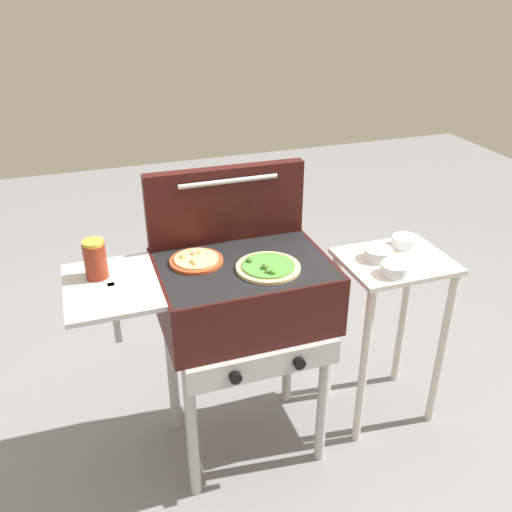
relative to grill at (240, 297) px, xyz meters
name	(u,v)px	position (x,y,z in m)	size (l,w,h in m)	color
ground_plane	(245,440)	(0.01, 0.00, -0.76)	(8.00, 8.00, 0.00)	gray
grill	(240,297)	(0.00, 0.00, 0.00)	(0.96, 0.53, 0.90)	#38110F
grill_lid_open	(226,204)	(0.01, 0.22, 0.30)	(0.63, 0.08, 0.30)	#38110F
pizza_veggie	(268,267)	(0.08, -0.07, 0.15)	(0.24, 0.24, 0.04)	#E0C17F
pizza_cheese	(196,260)	(-0.15, 0.06, 0.15)	(0.20, 0.20, 0.03)	#C64723
sauce_jar	(95,259)	(-0.50, 0.07, 0.21)	(0.08, 0.08, 0.14)	maroon
prep_table	(389,307)	(0.67, 0.00, -0.19)	(0.44, 0.36, 0.80)	beige
topping_bowl_near	(405,242)	(0.77, 0.09, 0.07)	(0.11, 0.11, 0.04)	silver
topping_bowl_far	(378,254)	(0.60, 0.03, 0.07)	(0.12, 0.12, 0.04)	silver
topping_bowl_middle	(395,269)	(0.60, -0.10, 0.07)	(0.11, 0.11, 0.04)	silver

